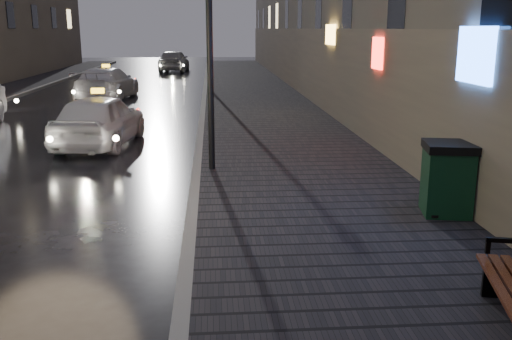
{
  "coord_description": "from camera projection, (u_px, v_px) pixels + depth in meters",
  "views": [
    {
      "loc": [
        1.89,
        -6.48,
        3.22
      ],
      "look_at": [
        2.61,
        2.99,
        0.85
      ],
      "focal_mm": 40.0,
      "sensor_mm": 36.0,
      "label": 1
    }
  ],
  "objects": [
    {
      "name": "curb",
      "position": [
        204.0,
        96.0,
        27.32
      ],
      "size": [
        0.2,
        58.0,
        0.15
      ],
      "primitive_type": "cube",
      "color": "slate",
      "rests_on": "ground"
    },
    {
      "name": "trash_bin",
      "position": [
        447.0,
        178.0,
        9.56
      ],
      "size": [
        0.94,
        0.94,
        1.23
      ],
      "rotation": [
        0.0,
        0.0,
        -0.19
      ],
      "color": "#0D321B",
      "rests_on": "sidewalk"
    },
    {
      "name": "ground",
      "position": [
        60.0,
        301.0,
        6.91
      ],
      "size": [
        120.0,
        120.0,
        0.0
      ],
      "primitive_type": "plane",
      "color": "black",
      "rests_on": "ground"
    },
    {
      "name": "car_far",
      "position": [
        174.0,
        61.0,
        43.3
      ],
      "size": [
        2.32,
        4.96,
        1.64
      ],
      "primitive_type": "imported",
      "rotation": [
        0.0,
        0.0,
        3.06
      ],
      "color": "gray",
      "rests_on": "ground"
    },
    {
      "name": "lamp_near",
      "position": [
        209.0,
        15.0,
        12.01
      ],
      "size": [
        0.36,
        0.36,
        5.28
      ],
      "color": "black",
      "rests_on": "sidewalk"
    },
    {
      "name": "taxi_near",
      "position": [
        100.0,
        120.0,
        15.89
      ],
      "size": [
        2.26,
        4.5,
        1.47
      ],
      "primitive_type": "imported",
      "rotation": [
        0.0,
        0.0,
        3.02
      ],
      "color": "white",
      "rests_on": "ground"
    },
    {
      "name": "taxi_mid",
      "position": [
        107.0,
        83.0,
        26.41
      ],
      "size": [
        2.56,
        5.24,
        1.47
      ],
      "primitive_type": "imported",
      "rotation": [
        0.0,
        0.0,
        3.04
      ],
      "color": "white",
      "rests_on": "ground"
    },
    {
      "name": "lamp_far",
      "position": [
        210.0,
        22.0,
        27.49
      ],
      "size": [
        0.36,
        0.36,
        5.28
      ],
      "color": "black",
      "rests_on": "sidewalk"
    },
    {
      "name": "curb_far",
      "position": [
        14.0,
        97.0,
        26.67
      ],
      "size": [
        0.2,
        58.0,
        0.15
      ],
      "primitive_type": "cube",
      "color": "slate",
      "rests_on": "ground"
    },
    {
      "name": "sidewalk",
      "position": [
        254.0,
        95.0,
        27.5
      ],
      "size": [
        4.6,
        58.0,
        0.15
      ],
      "primitive_type": "cube",
      "color": "black",
      "rests_on": "ground"
    }
  ]
}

